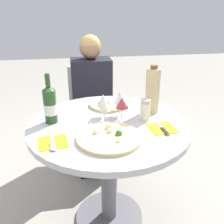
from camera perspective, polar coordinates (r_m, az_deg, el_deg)
ground_plane at (r=1.98m, az=-0.62°, el=-22.76°), size 12.00×12.00×0.00m
dining_table at (r=1.61m, az=-0.72°, el=-7.79°), size 0.98×0.98×0.76m
chair_behind_diner at (r=2.45m, az=-4.60°, el=-0.48°), size 0.42×0.42×0.89m
seated_diner at (r=2.28m, az=-4.34°, el=0.22°), size 0.35×0.47×1.20m
pizza_large at (r=1.35m, az=-0.63°, el=-5.76°), size 0.35×0.35×0.05m
pizza_small_far at (r=1.78m, az=-0.94°, el=1.75°), size 0.27×0.27×0.05m
wine_bottle at (r=1.54m, az=-13.98°, el=1.65°), size 0.08×0.08×0.30m
tall_carafe at (r=1.65m, az=9.27°, el=4.89°), size 0.09×0.09×0.32m
sugar_shaker at (r=1.55m, az=7.58°, el=0.43°), size 0.06×0.06×0.14m
wine_glass_back_right at (r=1.59m, az=1.78°, el=3.14°), size 0.08×0.08×0.16m
wine_glass_back_left at (r=1.58m, az=-2.04°, el=2.62°), size 0.08×0.08×0.15m
wine_glass_front_right at (r=1.53m, az=2.31°, el=2.01°), size 0.08×0.08×0.15m
wine_glass_front_left at (r=1.51m, az=-1.66°, el=1.24°), size 0.07×0.07×0.13m
place_setting_left at (r=1.35m, az=-13.36°, el=-6.77°), size 0.17×0.19×0.01m
place_setting_right at (r=1.49m, az=11.39°, el=-3.66°), size 0.16×0.19×0.01m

